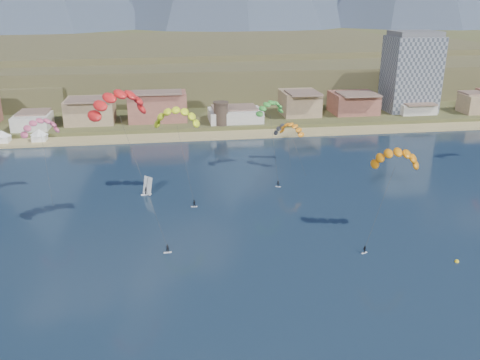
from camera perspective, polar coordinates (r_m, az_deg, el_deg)
The scene contains 16 objects.
ground at distance 84.30m, azimuth 3.28°, elevation -13.90°, with size 2400.00×2400.00×0.00m, color black.
beach at distance 181.13m, azimuth -3.44°, elevation 5.05°, with size 2200.00×12.00×0.90m.
land at distance 630.29m, azimuth -7.32°, elevation 15.63°, with size 2200.00×900.00×4.00m.
foothills at distance 305.49m, azimuth -1.39°, elevation 12.92°, with size 940.00×210.00×18.00m.
town at distance 195.93m, azimuth -15.77°, elevation 7.82°, with size 400.00×24.00×12.00m.
apartment_tower at distance 222.22m, azimuth 18.75°, elevation 11.47°, with size 20.00×16.00×32.00m.
watchtower at distance 187.89m, azimuth -2.17°, elevation 7.54°, with size 5.82×5.82×8.60m.
kitesurfer_red at distance 102.00m, azimuth -13.64°, elevation 8.87°, with size 15.55×17.01×32.11m.
kitesurfer_yellow at distance 122.74m, azimuth -7.19°, elevation 7.38°, with size 11.92×12.34×23.53m.
kitesurfer_orange at distance 105.70m, azimuth 17.21°, elevation 2.72°, with size 14.34×11.61×20.85m.
kitesurfer_green at distance 140.46m, azimuth 3.45°, elevation 8.31°, with size 9.69×18.06×22.57m.
distant_kite_pink at distance 130.10m, azimuth -21.69°, elevation 5.90°, with size 9.96×8.24×21.31m.
distant_kite_dark at distance 151.17m, azimuth 5.39°, elevation 6.00°, with size 8.71×6.04×13.91m.
distant_kite_orange at distance 143.88m, azimuth 5.85°, elevation 5.99°, with size 7.60×8.12×15.37m.
windsurfer at distance 128.68m, azimuth -10.49°, elevation -1.02°, with size 2.71×2.96×4.68m.
buoy at distance 104.34m, azimuth 23.27°, elevation -8.44°, with size 0.80×0.80×0.80m.
Camera 1 is at (-14.86, -68.35, 47.05)m, focal length 37.80 mm.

